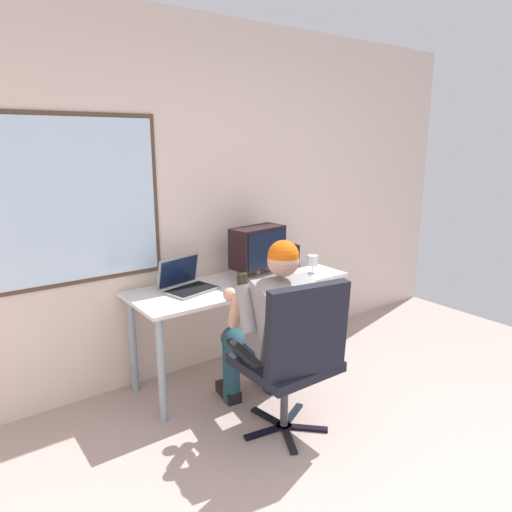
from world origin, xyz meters
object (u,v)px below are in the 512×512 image
Objects in this scene: office_chair at (295,351)px; coffee_mug at (242,280)px; desk_speaker at (293,256)px; laptop at (185,281)px; desk at (240,294)px; crt_monitor at (258,248)px; wine_glass at (313,261)px; person_seated at (272,325)px.

office_chair is 0.79m from coffee_mug.
laptop is at bearing -179.23° from desk_speaker.
laptop reaches higher than desk.
wine_glass is at bearing -24.89° from crt_monitor.
office_chair reaches higher than desk_speaker.
coffee_mug is (0.10, 0.48, 0.16)m from person_seated.
crt_monitor reaches higher than desk.
laptop reaches higher than desk_speaker.
person_seated is 6.47× the size of desk_speaker.
coffee_mug is at bearing -117.93° from desk.
person_seated is at bearing -101.90° from coffee_mug.
crt_monitor is 1.12× the size of laptop.
crt_monitor reaches higher than desk_speaker.
person_seated reaches higher than desk_speaker.
crt_monitor is at bearing -2.07° from laptop.
laptop is 2.84× the size of wine_glass.
office_chair is 1.13m from wine_glass.
laptop is at bearing 102.76° from office_chair.
crt_monitor is at bearing 33.42° from coffee_mug.
laptop is 1.04m from wine_glass.
laptop is at bearing 177.93° from crt_monitor.
coffee_mug is at bearing -162.15° from desk_speaker.
crt_monitor reaches higher than coffee_mug.
person_seated reaches higher than wine_glass.
wine_glass is (0.40, -0.19, -0.13)m from crt_monitor.
office_chair is at bearing -129.80° from desk_speaker.
laptop is (-0.42, 0.08, 0.16)m from desk.
office_chair is 2.49× the size of laptop.
crt_monitor is at bearing 60.66° from person_seated.
desk_speaker is at bearing 17.85° from coffee_mug.
desk is 1.64× the size of office_chair.
desk is at bearing 76.88° from office_chair.
desk_speaker is at bearing 42.28° from person_seated.
desk_speaker is (-0.01, 0.22, -0.00)m from wine_glass.
desk_speaker is (0.76, 0.69, 0.20)m from person_seated.
crt_monitor is 4.27× the size of coffee_mug.
person_seated is at bearing -137.72° from desk_speaker.
office_chair is 7.08× the size of wine_glass.
person_seated reaches higher than coffee_mug.
desk is 0.38m from crt_monitor.
person_seated reaches higher than desk.
crt_monitor is at bearing -174.77° from desk_speaker.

